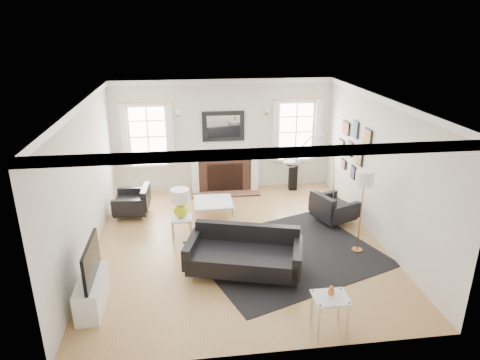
{
  "coord_description": "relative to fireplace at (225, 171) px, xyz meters",
  "views": [
    {
      "loc": [
        -0.93,
        -7.4,
        4.11
      ],
      "look_at": [
        0.07,
        0.3,
        1.21
      ],
      "focal_mm": 32.0,
      "sensor_mm": 36.0,
      "label": 1
    }
  ],
  "objects": [
    {
      "name": "floor",
      "position": [
        0.0,
        -2.79,
        -0.54
      ],
      "size": [
        6.0,
        6.0,
        0.0
      ],
      "primitive_type": "plane",
      "color": "olive",
      "rests_on": "ground"
    },
    {
      "name": "sofa",
      "position": [
        -0.03,
        -3.83,
        -0.2
      ],
      "size": [
        2.11,
        1.39,
        0.64
      ],
      "color": "black",
      "rests_on": "floor"
    },
    {
      "name": "side_table_left",
      "position": [
        -1.1,
        -2.48,
        -0.17
      ],
      "size": [
        0.43,
        0.43,
        0.47
      ],
      "color": "silver",
      "rests_on": "floor"
    },
    {
      "name": "ceiling",
      "position": [
        0.0,
        -2.79,
        2.26
      ],
      "size": [
        5.5,
        6.0,
        0.02
      ],
      "primitive_type": "cube",
      "color": "white",
      "rests_on": "back_wall"
    },
    {
      "name": "area_rug",
      "position": [
        0.86,
        -3.33,
        -0.54
      ],
      "size": [
        3.91,
        3.6,
        0.01
      ],
      "primitive_type": "cube",
      "rotation": [
        0.0,
        0.0,
        0.36
      ],
      "color": "black",
      "rests_on": "floor"
    },
    {
      "name": "armchair_right",
      "position": [
        2.11,
        -2.14,
        -0.23
      ],
      "size": [
        0.99,
        1.05,
        0.56
      ],
      "color": "black",
      "rests_on": "floor"
    },
    {
      "name": "armchair_left",
      "position": [
        -2.14,
        -1.24,
        -0.23
      ],
      "size": [
        0.79,
        0.87,
        0.56
      ],
      "color": "black",
      "rests_on": "floor"
    },
    {
      "name": "fireplace",
      "position": [
        0.0,
        0.0,
        0.0
      ],
      "size": [
        1.7,
        0.69,
        1.11
      ],
      "color": "white",
      "rests_on": "floor"
    },
    {
      "name": "window_left",
      "position": [
        -1.85,
        0.16,
        0.92
      ],
      "size": [
        1.24,
        0.15,
        1.62
      ],
      "color": "white",
      "rests_on": "back_wall"
    },
    {
      "name": "speaker_tower",
      "position": [
        1.75,
        -0.14,
        -0.05
      ],
      "size": [
        0.2,
        0.2,
        0.98
      ],
      "primitive_type": "cube",
      "rotation": [
        0.0,
        0.0,
        -0.02
      ],
      "color": "black",
      "rests_on": "floor"
    },
    {
      "name": "coffee_table",
      "position": [
        -0.4,
        -1.52,
        -0.2
      ],
      "size": [
        0.83,
        0.83,
        0.37
      ],
      "color": "silver",
      "rests_on": "floor"
    },
    {
      "name": "left_wall",
      "position": [
        -2.75,
        -2.79,
        0.86
      ],
      "size": [
        0.04,
        6.0,
        2.8
      ],
      "primitive_type": "cube",
      "color": "silver",
      "rests_on": "floor"
    },
    {
      "name": "window_right",
      "position": [
        1.85,
        0.16,
        0.92
      ],
      "size": [
        1.24,
        0.15,
        1.62
      ],
      "color": "white",
      "rests_on": "back_wall"
    },
    {
      "name": "right_wall",
      "position": [
        2.75,
        -2.79,
        0.86
      ],
      "size": [
        0.04,
        6.0,
        2.8
      ],
      "primitive_type": "cube",
      "color": "silver",
      "rests_on": "floor"
    },
    {
      "name": "gallery_wall",
      "position": [
        2.72,
        -1.5,
        0.99
      ],
      "size": [
        0.04,
        1.73,
        1.29
      ],
      "color": "black",
      "rests_on": "right_wall"
    },
    {
      "name": "crown_molding",
      "position": [
        0.0,
        -2.79,
        2.2
      ],
      "size": [
        5.5,
        6.0,
        0.12
      ],
      "primitive_type": "cube",
      "color": "white",
      "rests_on": "back_wall"
    },
    {
      "name": "arc_floor_lamp",
      "position": [
        1.58,
        -2.43,
        0.61
      ],
      "size": [
        1.51,
        1.4,
        2.13
      ],
      "color": "white",
      "rests_on": "floor"
    },
    {
      "name": "front_wall",
      "position": [
        0.0,
        -5.79,
        0.86
      ],
      "size": [
        5.5,
        0.04,
        2.8
      ],
      "primitive_type": "cube",
      "color": "silver",
      "rests_on": "floor"
    },
    {
      "name": "stick_floor_lamp",
      "position": [
        2.2,
        -3.39,
        0.85
      ],
      "size": [
        0.33,
        0.33,
        1.61
      ],
      "color": "#C17F43",
      "rests_on": "floor"
    },
    {
      "name": "nesting_table",
      "position": [
        0.95,
        -5.44,
        -0.12
      ],
      "size": [
        0.49,
        0.41,
        0.54
      ],
      "color": "silver",
      "rests_on": "floor"
    },
    {
      "name": "tv_unit",
      "position": [
        -2.44,
        -4.49,
        -0.21
      ],
      "size": [
        0.35,
        1.0,
        1.09
      ],
      "color": "white",
      "rests_on": "floor"
    },
    {
      "name": "back_wall",
      "position": [
        0.0,
        0.21,
        0.86
      ],
      "size": [
        5.5,
        0.04,
        2.8
      ],
      "primitive_type": "cube",
      "color": "silver",
      "rests_on": "floor"
    },
    {
      "name": "mantel_mirror",
      "position": [
        0.0,
        0.16,
        1.11
      ],
      "size": [
        1.05,
        0.07,
        0.75
      ],
      "color": "black",
      "rests_on": "back_wall"
    },
    {
      "name": "orange_vase",
      "position": [
        0.95,
        -5.44,
        0.08
      ],
      "size": [
        0.1,
        0.1,
        0.16
      ],
      "color": "#B45217",
      "rests_on": "nesting_table"
    },
    {
      "name": "gourd_lamp",
      "position": [
        -1.1,
        -2.48,
        0.27
      ],
      "size": [
        0.37,
        0.37,
        0.59
      ],
      "color": "#C6D51A",
      "rests_on": "side_table_left"
    }
  ]
}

